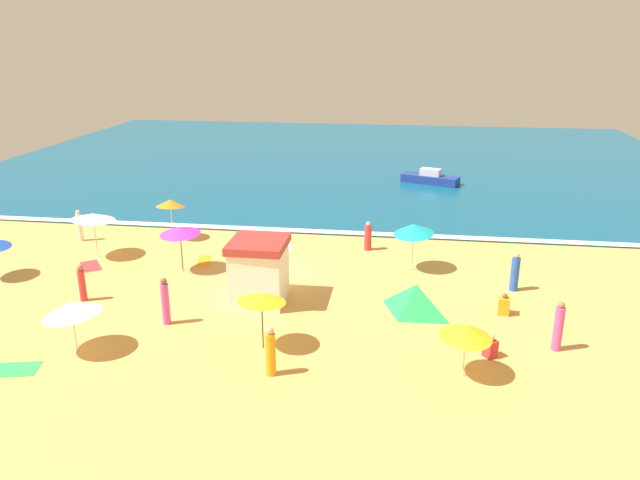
{
  "coord_description": "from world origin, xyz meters",
  "views": [
    {
      "loc": [
        5.46,
        -26.53,
        10.84
      ],
      "look_at": [
        1.31,
        2.74,
        0.8
      ],
      "focal_mm": 34.24,
      "sensor_mm": 36.0,
      "label": 1
    }
  ],
  "objects_px": {
    "beachgoer_5": "(270,352)",
    "beach_umbrella_2": "(170,203)",
    "beachgoer_2": "(504,305)",
    "small_boat_0": "(430,178)",
    "beach_tent": "(416,298)",
    "beachgoer_3": "(558,327)",
    "beach_umbrella_5": "(262,298)",
    "beachgoer_4": "(82,283)",
    "lifeguard_cabana": "(259,271)",
    "beach_umbrella_1": "(93,217)",
    "beachgoer_7": "(515,273)",
    "beachgoer_10": "(490,347)",
    "beachgoer_1": "(258,265)",
    "beach_umbrella_0": "(466,332)",
    "beachgoer_6": "(368,237)",
    "beachgoer_8": "(80,226)",
    "beach_umbrella_3": "(414,229)",
    "beachgoer_9": "(165,302)",
    "beach_umbrella_4": "(71,308)",
    "beach_umbrella_6": "(180,230)"
  },
  "relations": [
    {
      "from": "beach_umbrella_3",
      "to": "beach_umbrella_5",
      "type": "height_order",
      "value": "beach_umbrella_3"
    },
    {
      "from": "beach_tent",
      "to": "beachgoer_10",
      "type": "distance_m",
      "value": 4.19
    },
    {
      "from": "beach_tent",
      "to": "beachgoer_3",
      "type": "height_order",
      "value": "beachgoer_3"
    },
    {
      "from": "beach_umbrella_5",
      "to": "beachgoer_4",
      "type": "bearing_deg",
      "value": 160.74
    },
    {
      "from": "lifeguard_cabana",
      "to": "beachgoer_4",
      "type": "relative_size",
      "value": 1.67
    },
    {
      "from": "beach_tent",
      "to": "beachgoer_10",
      "type": "height_order",
      "value": "beach_tent"
    },
    {
      "from": "beach_umbrella_3",
      "to": "beachgoer_2",
      "type": "relative_size",
      "value": 2.98
    },
    {
      "from": "beachgoer_1",
      "to": "beachgoer_7",
      "type": "xyz_separation_m",
      "value": [
        11.75,
        -0.44,
        0.44
      ]
    },
    {
      "from": "beach_umbrella_0",
      "to": "beachgoer_7",
      "type": "relative_size",
      "value": 1.37
    },
    {
      "from": "beach_umbrella_0",
      "to": "beach_umbrella_3",
      "type": "bearing_deg",
      "value": 99.99
    },
    {
      "from": "beachgoer_4",
      "to": "beachgoer_8",
      "type": "relative_size",
      "value": 0.94
    },
    {
      "from": "beach_umbrella_5",
      "to": "beachgoer_2",
      "type": "xyz_separation_m",
      "value": [
        9.04,
        4.12,
        -1.59
      ]
    },
    {
      "from": "beach_umbrella_0",
      "to": "beach_umbrella_2",
      "type": "bearing_deg",
      "value": 140.15
    },
    {
      "from": "beachgoer_2",
      "to": "small_boat_0",
      "type": "bearing_deg",
      "value": 95.91
    },
    {
      "from": "beach_umbrella_1",
      "to": "lifeguard_cabana",
      "type": "bearing_deg",
      "value": -23.65
    },
    {
      "from": "beach_umbrella_1",
      "to": "beach_umbrella_5",
      "type": "relative_size",
      "value": 1.21
    },
    {
      "from": "beach_umbrella_4",
      "to": "beachgoer_1",
      "type": "relative_size",
      "value": 2.33
    },
    {
      "from": "beach_umbrella_1",
      "to": "beachgoer_9",
      "type": "distance_m",
      "value": 9.36
    },
    {
      "from": "lifeguard_cabana",
      "to": "beachgoer_7",
      "type": "bearing_deg",
      "value": 13.91
    },
    {
      "from": "beachgoer_4",
      "to": "beachgoer_9",
      "type": "relative_size",
      "value": 0.85
    },
    {
      "from": "beach_umbrella_2",
      "to": "beachgoer_1",
      "type": "height_order",
      "value": "beach_umbrella_2"
    },
    {
      "from": "beach_umbrella_5",
      "to": "beach_tent",
      "type": "distance_m",
      "value": 6.81
    },
    {
      "from": "beachgoer_1",
      "to": "small_boat_0",
      "type": "bearing_deg",
      "value": 65.84
    },
    {
      "from": "beachgoer_6",
      "to": "beachgoer_7",
      "type": "distance_m",
      "value": 8.1
    },
    {
      "from": "lifeguard_cabana",
      "to": "beach_umbrella_1",
      "type": "bearing_deg",
      "value": 156.35
    },
    {
      "from": "beachgoer_7",
      "to": "beachgoer_10",
      "type": "relative_size",
      "value": 2.06
    },
    {
      "from": "beachgoer_5",
      "to": "beach_umbrella_2",
      "type": "bearing_deg",
      "value": 122.75
    },
    {
      "from": "beach_umbrella_2",
      "to": "beach_umbrella_6",
      "type": "distance_m",
      "value": 5.03
    },
    {
      "from": "beachgoer_6",
      "to": "beach_umbrella_2",
      "type": "bearing_deg",
      "value": 178.6
    },
    {
      "from": "beach_tent",
      "to": "beach_umbrella_2",
      "type": "bearing_deg",
      "value": 150.18
    },
    {
      "from": "beach_umbrella_3",
      "to": "beachgoer_7",
      "type": "distance_m",
      "value": 5.0
    },
    {
      "from": "beach_umbrella_0",
      "to": "beachgoer_8",
      "type": "relative_size",
      "value": 1.4
    },
    {
      "from": "beachgoer_8",
      "to": "beach_tent",
      "type": "bearing_deg",
      "value": -20.03
    },
    {
      "from": "beach_umbrella_6",
      "to": "beach_umbrella_1",
      "type": "bearing_deg",
      "value": 165.9
    },
    {
      "from": "beachgoer_2",
      "to": "lifeguard_cabana",
      "type": "bearing_deg",
      "value": -179.26
    },
    {
      "from": "beach_umbrella_5",
      "to": "beach_tent",
      "type": "bearing_deg",
      "value": 34.58
    },
    {
      "from": "beach_umbrella_6",
      "to": "beach_umbrella_3",
      "type": "bearing_deg",
      "value": 8.65
    },
    {
      "from": "beach_tent",
      "to": "small_boat_0",
      "type": "xyz_separation_m",
      "value": [
        1.24,
        22.64,
        -0.13
      ]
    },
    {
      "from": "beachgoer_6",
      "to": "beach_umbrella_4",
      "type": "bearing_deg",
      "value": -128.06
    },
    {
      "from": "beach_umbrella_1",
      "to": "beach_umbrella_3",
      "type": "height_order",
      "value": "beach_umbrella_3"
    },
    {
      "from": "beach_umbrella_5",
      "to": "beachgoer_9",
      "type": "bearing_deg",
      "value": 161.82
    },
    {
      "from": "beachgoer_2",
      "to": "beachgoer_8",
      "type": "distance_m",
      "value": 22.64
    },
    {
      "from": "small_boat_0",
      "to": "beach_umbrella_0",
      "type": "bearing_deg",
      "value": -89.39
    },
    {
      "from": "beachgoer_9",
      "to": "small_boat_0",
      "type": "relative_size",
      "value": 0.43
    },
    {
      "from": "lifeguard_cabana",
      "to": "beach_umbrella_5",
      "type": "relative_size",
      "value": 1.11
    },
    {
      "from": "lifeguard_cabana",
      "to": "beach_umbrella_1",
      "type": "relative_size",
      "value": 0.92
    },
    {
      "from": "beach_umbrella_3",
      "to": "beachgoer_6",
      "type": "bearing_deg",
      "value": 131.64
    },
    {
      "from": "beachgoer_6",
      "to": "beachgoer_8",
      "type": "xyz_separation_m",
      "value": [
        -15.76,
        -0.71,
        0.13
      ]
    },
    {
      "from": "beachgoer_6",
      "to": "beachgoer_10",
      "type": "distance_m",
      "value": 11.77
    },
    {
      "from": "beach_umbrella_4",
      "to": "beachgoer_10",
      "type": "height_order",
      "value": "beach_umbrella_4"
    }
  ]
}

